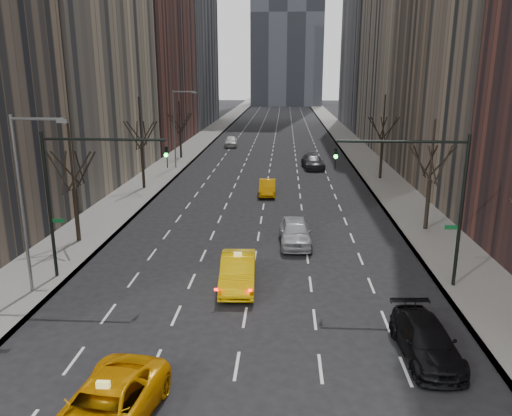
% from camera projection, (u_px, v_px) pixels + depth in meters
% --- Properties ---
extents(sidewalk_left, '(4.50, 320.00, 0.15)m').
position_uv_depth(sidewalk_left, '(201.00, 140.00, 83.69)').
color(sidewalk_left, slate).
rests_on(sidewalk_left, ground).
extents(sidewalk_right, '(4.50, 320.00, 0.15)m').
position_uv_depth(sidewalk_right, '(348.00, 142.00, 82.33)').
color(sidewalk_right, slate).
rests_on(sidewalk_right, ground).
extents(tree_lw_b, '(3.36, 3.50, 7.82)m').
position_uv_depth(tree_lw_b, '(74.00, 189.00, 32.62)').
color(tree_lw_b, black).
rests_on(tree_lw_b, ground).
extents(tree_lw_c, '(3.36, 3.50, 8.74)m').
position_uv_depth(tree_lw_c, '(142.00, 148.00, 47.96)').
color(tree_lw_c, black).
rests_on(tree_lw_c, ground).
extents(tree_lw_d, '(3.36, 3.50, 7.36)m').
position_uv_depth(tree_lw_d, '(180.00, 132.00, 65.42)').
color(tree_lw_d, black).
rests_on(tree_lw_d, ground).
extents(tree_rw_b, '(3.36, 3.50, 7.82)m').
position_uv_depth(tree_rw_b, '(430.00, 180.00, 35.15)').
color(tree_rw_b, black).
rests_on(tree_rw_b, ground).
extents(tree_rw_c, '(3.36, 3.50, 8.74)m').
position_uv_depth(tree_rw_c, '(382.00, 142.00, 52.40)').
color(tree_rw_c, black).
rests_on(tree_rw_c, ground).
extents(traffic_mast_left, '(6.69, 0.39, 8.00)m').
position_uv_depth(traffic_mast_left, '(78.00, 182.00, 26.22)').
color(traffic_mast_left, black).
rests_on(traffic_mast_left, ground).
extents(traffic_mast_right, '(6.69, 0.39, 8.00)m').
position_uv_depth(traffic_mast_right, '(430.00, 187.00, 25.21)').
color(traffic_mast_right, black).
rests_on(traffic_mast_right, ground).
extents(streetlight_near, '(2.83, 0.22, 9.00)m').
position_uv_depth(streetlight_near, '(27.00, 188.00, 24.35)').
color(streetlight_near, slate).
rests_on(streetlight_near, ground).
extents(streetlight_far, '(2.83, 0.22, 9.00)m').
position_uv_depth(streetlight_far, '(177.00, 121.00, 58.07)').
color(streetlight_far, slate).
rests_on(streetlight_far, ground).
extents(taxi_suv, '(3.36, 5.99, 1.58)m').
position_uv_depth(taxi_suv, '(104.00, 410.00, 15.70)').
color(taxi_suv, orange).
rests_on(taxi_suv, ground).
extents(taxi_sedan, '(2.05, 5.22, 1.69)m').
position_uv_depth(taxi_sedan, '(238.00, 271.00, 26.50)').
color(taxi_sedan, '#F8BD05').
rests_on(taxi_sedan, ground).
extents(silver_sedan_ahead, '(2.21, 5.10, 1.71)m').
position_uv_depth(silver_sedan_ahead, '(295.00, 232.00, 33.03)').
color(silver_sedan_ahead, '#A8AAB0').
rests_on(silver_sedan_ahead, ground).
extents(parked_suv_black, '(2.31, 5.10, 1.45)m').
position_uv_depth(parked_suv_black, '(426.00, 340.00, 19.92)').
color(parked_suv_black, black).
rests_on(parked_suv_black, ground).
extents(far_taxi, '(1.58, 4.32, 1.41)m').
position_uv_depth(far_taxi, '(267.00, 187.00, 46.55)').
color(far_taxi, '#FFA005').
rests_on(far_taxi, ground).
extents(far_suv_grey, '(2.88, 5.83, 1.63)m').
position_uv_depth(far_suv_grey, '(313.00, 162.00, 59.48)').
color(far_suv_grey, '#2E2E33').
rests_on(far_suv_grey, ground).
extents(far_car_white, '(2.21, 4.83, 1.60)m').
position_uv_depth(far_car_white, '(231.00, 141.00, 77.05)').
color(far_car_white, white).
rests_on(far_car_white, ground).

